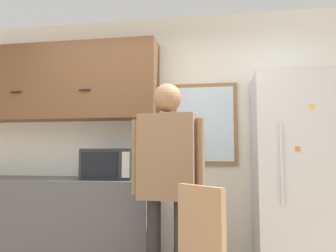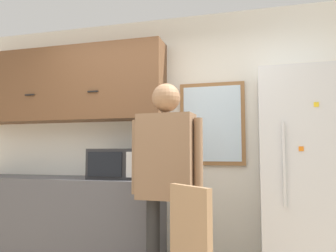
% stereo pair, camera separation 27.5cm
% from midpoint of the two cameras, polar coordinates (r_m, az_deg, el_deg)
% --- Properties ---
extents(back_wall, '(6.00, 0.06, 2.70)m').
position_cam_midpoint_polar(back_wall, '(3.59, -4.15, -2.29)').
color(back_wall, silver).
rests_on(back_wall, ground_plane).
extents(counter, '(2.23, 0.62, 0.94)m').
position_cam_midpoint_polar(counter, '(3.76, -22.46, -15.55)').
color(counter, '#4C4C51').
rests_on(counter, ground_plane).
extents(upper_cabinets, '(2.23, 0.34, 0.83)m').
position_cam_midpoint_polar(upper_cabinets, '(3.90, -20.59, 7.07)').
color(upper_cabinets, brown).
extents(microwave, '(0.51, 0.38, 0.30)m').
position_cam_midpoint_polar(microwave, '(3.35, -12.37, -6.48)').
color(microwave, '#232326').
rests_on(microwave, counter).
extents(person, '(0.60, 0.25, 1.76)m').
position_cam_midpoint_polar(person, '(2.65, -3.13, -7.12)').
color(person, black).
rests_on(person, ground_plane).
extents(refrigerator, '(0.81, 0.71, 1.91)m').
position_cam_midpoint_polar(refrigerator, '(3.17, 19.81, -8.80)').
color(refrigerator, silver).
rests_on(refrigerator, ground_plane).
extents(window, '(0.68, 0.05, 0.87)m').
position_cam_midpoint_polar(window, '(3.48, 4.21, 0.34)').
color(window, olive).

